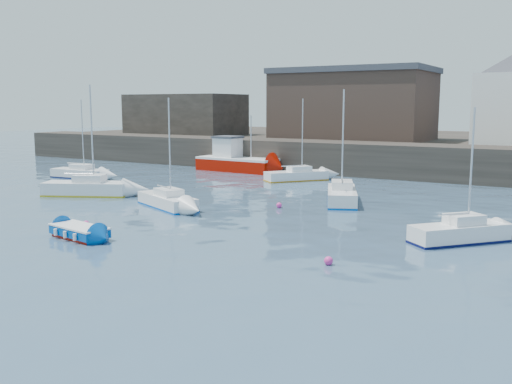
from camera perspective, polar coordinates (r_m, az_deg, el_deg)
The scene contains 16 objects.
water at distance 23.96m, azimuth -14.82°, elevation -7.30°, with size 220.00×220.00×0.00m, color #2D4760.
quay_wall at distance 53.94m, azimuth 12.50°, elevation 3.18°, with size 90.00×5.00×3.00m, color #28231E.
land_strip at distance 71.23m, azimuth 17.00°, elevation 4.22°, with size 90.00×32.00×2.80m, color #28231E.
warehouse at distance 63.25m, azimuth 9.70°, elevation 8.69°, with size 16.40×10.40×7.60m.
bldg_west at distance 73.21m, azimuth -7.08°, elevation 7.70°, with size 14.00×8.00×5.00m.
blue_dinghy at distance 29.34m, azimuth -17.25°, elevation -3.77°, with size 3.50×2.01×0.63m.
fishing_boat at distance 56.71m, azimuth -2.04°, elevation 3.20°, with size 8.49×3.61×5.51m.
sailboat_a at distance 42.93m, azimuth -16.59°, elevation 0.39°, with size 6.33×4.36×7.91m.
sailboat_b at distance 36.81m, azimuth -8.86°, elevation -0.84°, with size 5.61×3.82×6.93m.
sailboat_c at distance 28.88m, azimuth 19.71°, elevation -3.80°, with size 4.36×4.68×6.39m.
sailboat_e at distance 53.58m, azimuth -17.20°, elevation 1.84°, with size 5.55×2.25×6.96m.
sailboat_f at distance 38.56m, azimuth 8.57°, elevation -0.29°, with size 3.97×6.03×7.51m.
sailboat_h at distance 49.51m, azimuth 4.08°, elevation 1.68°, with size 4.79×5.34×7.03m.
buoy_near at distance 31.99m, azimuth -16.62°, elevation -3.37°, with size 0.36×0.36×0.36m, color #E53395.
buoy_mid at distance 23.73m, azimuth 7.25°, elevation -7.23°, with size 0.37×0.37×0.37m, color #E53395.
buoy_far at distance 36.38m, azimuth 2.33°, elevation -1.58°, with size 0.36×0.36×0.36m, color #E53395.
Camera 1 is at (16.51, -16.10, 6.48)m, focal length 40.00 mm.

